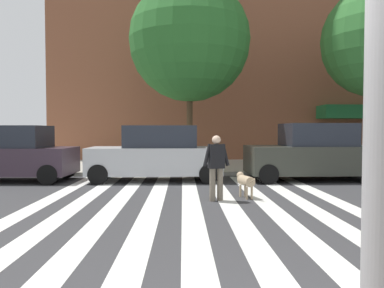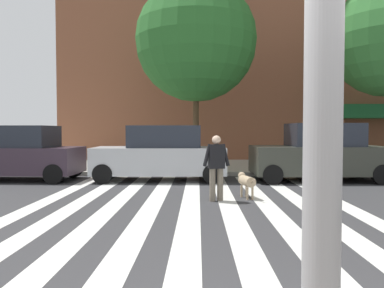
% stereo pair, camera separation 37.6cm
% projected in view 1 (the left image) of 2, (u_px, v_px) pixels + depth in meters
% --- Properties ---
extents(ground_plane, '(160.00, 160.00, 0.00)m').
position_uv_depth(ground_plane, '(222.00, 209.00, 8.15)').
color(ground_plane, '#353538').
extents(sidewalk_far, '(80.00, 6.00, 0.15)m').
position_uv_depth(sidewalk_far, '(201.00, 166.00, 17.08)').
color(sidewalk_far, '#B4B0A3').
rests_on(sidewalk_far, ground_plane).
extents(crosswalk_stripes, '(7.65, 11.28, 0.01)m').
position_uv_depth(crosswalk_stripes, '(192.00, 209.00, 8.14)').
color(crosswalk_stripes, silver).
rests_on(crosswalk_stripes, ground_plane).
extents(parked_car_near_curb, '(4.38, 2.06, 1.93)m').
position_uv_depth(parked_car_near_curb, '(11.00, 155.00, 12.61)').
color(parked_car_near_curb, '#392B38').
rests_on(parked_car_near_curb, ground_plane).
extents(parked_car_behind_first, '(4.61, 1.97, 1.93)m').
position_uv_depth(parked_car_behind_first, '(157.00, 154.00, 12.74)').
color(parked_car_behind_first, '#B2B4B9').
rests_on(parked_car_behind_first, ground_plane).
extents(parked_car_third_in_line, '(4.57, 2.11, 2.01)m').
position_uv_depth(parked_car_third_in_line, '(313.00, 153.00, 12.88)').
color(parked_car_third_in_line, '#373931').
rests_on(parked_car_third_in_line, ground_plane).
extents(street_tree_nearest, '(5.11, 5.11, 7.95)m').
position_uv_depth(street_tree_nearest, '(190.00, 41.00, 15.41)').
color(street_tree_nearest, '#4C3823').
rests_on(street_tree_nearest, sidewalk_far).
extents(street_tree_middle, '(4.75, 4.75, 7.74)m').
position_uv_depth(street_tree_middle, '(380.00, 41.00, 15.17)').
color(street_tree_middle, '#4C3823').
rests_on(street_tree_middle, sidewalk_far).
extents(pedestrian_dog_walker, '(0.70, 0.33, 1.64)m').
position_uv_depth(pedestrian_dog_walker, '(216.00, 164.00, 9.09)').
color(pedestrian_dog_walker, '#6B6051').
rests_on(pedestrian_dog_walker, ground_plane).
extents(dog_on_leash, '(0.42, 0.96, 0.65)m').
position_uv_depth(dog_on_leash, '(245.00, 181.00, 9.55)').
color(dog_on_leash, tan).
rests_on(dog_on_leash, ground_plane).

